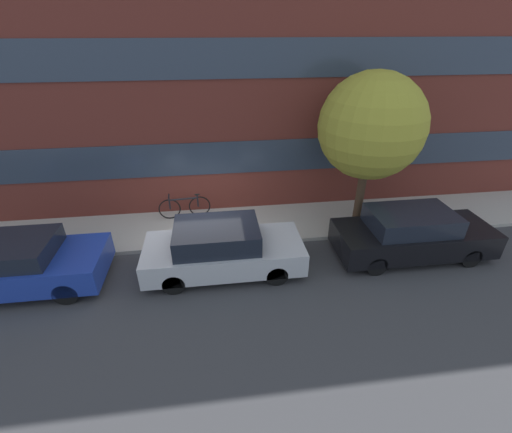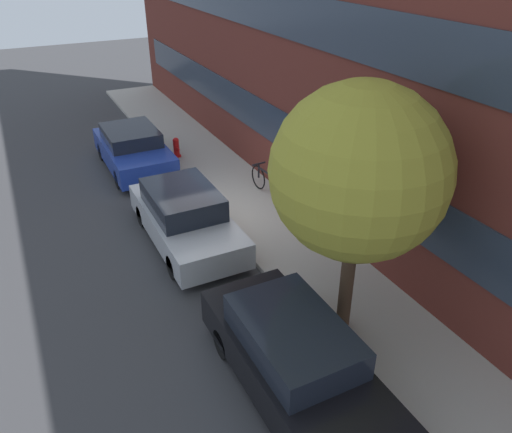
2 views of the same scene
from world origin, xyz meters
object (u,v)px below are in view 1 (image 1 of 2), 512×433
Objects in this scene: parked_car_blue at (19,264)px; parked_car_black at (412,234)px; bicycle at (185,206)px; street_tree at (371,127)px; fire_hydrant at (44,239)px; parked_car_silver at (222,249)px.

parked_car_blue is 0.91× the size of parked_car_black.
bicycle is 6.38m from street_tree.
parked_car_black reaches higher than fire_hydrant.
street_tree reaches higher than parked_car_blue.
parked_car_silver is 2.43× the size of bicycle.
parked_car_blue is 2.31× the size of bicycle.
fire_hydrant is 4.21m from bicycle.
fire_hydrant is at bearing -179.02° from street_tree.
fire_hydrant is at bearing 15.04° from bicycle.
street_tree is at bearing 0.98° from fire_hydrant.
street_tree is at bearing 120.18° from parked_car_black.
fire_hydrant is (-0.05, 1.48, -0.21)m from parked_car_blue.
bicycle is at bearing 36.59° from parked_car_blue.
fire_hydrant is at bearing 163.89° from parked_car_silver.
parked_car_silver is 0.95× the size of parked_car_black.
fire_hydrant is 0.39× the size of bicycle.
parked_car_silver is 5.43m from street_tree.
parked_car_silver is at bearing 106.84° from bicycle.
bicycle is at bearing 167.26° from street_tree.
parked_car_blue is 4.87m from bicycle.
parked_car_silver is at bearing 180.00° from parked_car_black.
parked_car_blue is 10.00m from street_tree.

